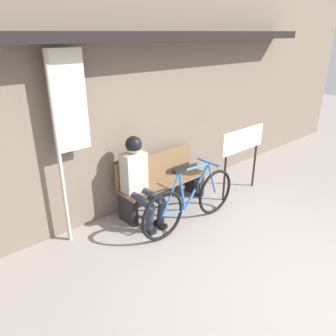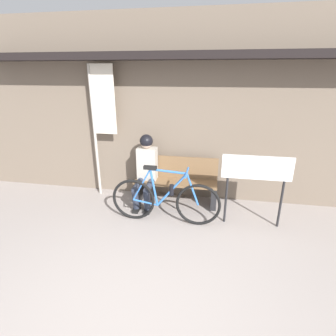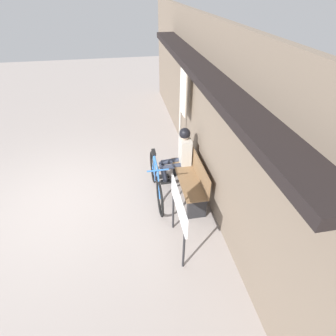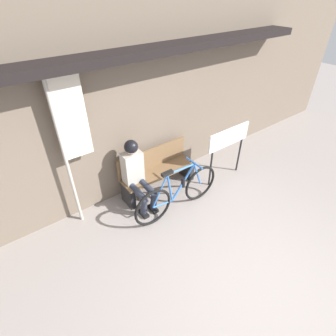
% 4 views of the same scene
% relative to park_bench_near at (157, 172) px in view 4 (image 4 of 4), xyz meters
% --- Properties ---
extents(ground_plane, '(24.00, 24.00, 0.00)m').
position_rel_park_bench_near_xyz_m(ground_plane, '(-0.13, -2.56, -0.38)').
color(ground_plane, gray).
extents(storefront_wall, '(12.00, 0.56, 3.20)m').
position_rel_park_bench_near_xyz_m(storefront_wall, '(-0.13, 0.33, 1.28)').
color(storefront_wall, '#756656').
rests_on(storefront_wall, ground_plane).
extents(park_bench_near, '(1.46, 0.42, 0.83)m').
position_rel_park_bench_near_xyz_m(park_bench_near, '(0.00, 0.00, 0.00)').
color(park_bench_near, brown).
rests_on(park_bench_near, ground_plane).
extents(bicycle, '(1.72, 0.40, 0.93)m').
position_rel_park_bench_near_xyz_m(bicycle, '(-0.07, -0.70, 0.00)').
color(bicycle, black).
rests_on(bicycle, ground_plane).
extents(person_seated, '(0.34, 0.66, 1.25)m').
position_rel_park_bench_near_xyz_m(person_seated, '(-0.52, -0.11, 0.33)').
color(person_seated, '#2D3342').
rests_on(person_seated, ground_plane).
extents(banner_pole, '(0.45, 0.05, 2.39)m').
position_rel_park_bench_near_xyz_m(banner_pole, '(-1.38, 0.10, 1.19)').
color(banner_pole, '#B7B2A8').
rests_on(banner_pole, ground_plane).
extents(signboard, '(1.01, 0.04, 1.12)m').
position_rel_park_bench_near_xyz_m(signboard, '(1.27, -0.53, 0.48)').
color(signboard, '#232326').
rests_on(signboard, ground_plane).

